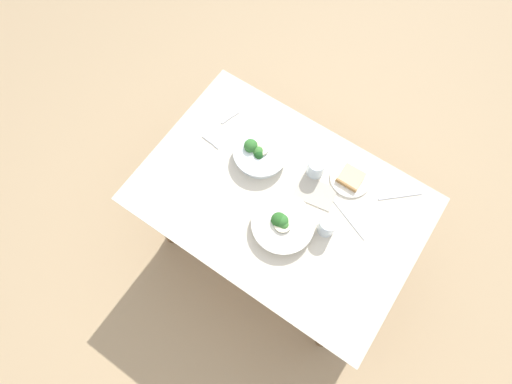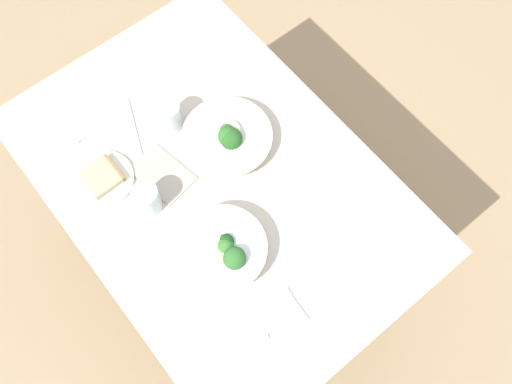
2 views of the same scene
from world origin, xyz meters
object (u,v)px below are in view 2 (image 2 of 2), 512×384
object	(u,v)px
fork_by_far_bowl	(252,342)
water_glass_center	(169,115)
table_knife_right	(48,137)
bread_side_plate	(103,178)
water_glass_side	(147,199)
table_knife_left	(134,126)
napkin_folded_upper	(163,174)
broccoli_bowl_near	(228,138)
fork_by_near_bowl	(295,303)
broccoli_bowl_far	(223,251)

from	to	relation	value
fork_by_far_bowl	water_glass_center	bearing A→B (deg)	90.73
table_knife_right	bread_side_plate	bearing A→B (deg)	-28.90
water_glass_side	table_knife_left	distance (m)	0.28
table_knife_left	napkin_folded_upper	world-z (taller)	napkin_folded_upper
bread_side_plate	fork_by_far_bowl	size ratio (longest dim) A/B	1.84
water_glass_center	bread_side_plate	bearing A→B (deg)	95.82
broccoli_bowl_near	table_knife_left	world-z (taller)	broccoli_bowl_near
water_glass_center	table_knife_right	xyz separation A→B (m)	(0.20, 0.33, -0.05)
bread_side_plate	fork_by_near_bowl	world-z (taller)	bread_side_plate
water_glass_side	fork_by_near_bowl	world-z (taller)	water_glass_side
fork_by_near_bowl	table_knife_left	bearing A→B (deg)	6.85
table_knife_left	napkin_folded_upper	bearing A→B (deg)	14.24
bread_side_plate	water_glass_side	world-z (taller)	water_glass_side
broccoli_bowl_far	fork_by_near_bowl	distance (m)	0.24
bread_side_plate	fork_by_near_bowl	size ratio (longest dim) A/B	1.74
broccoli_bowl_near	water_glass_side	size ratio (longest dim) A/B	2.84
table_knife_left	table_knife_right	bearing A→B (deg)	-98.53
water_glass_center	napkin_folded_upper	world-z (taller)	water_glass_center
water_glass_center	fork_by_far_bowl	distance (m)	0.72
bread_side_plate	napkin_folded_upper	distance (m)	0.18
broccoli_bowl_near	fork_by_near_bowl	size ratio (longest dim) A/B	2.56
table_knife_left	broccoli_bowl_near	bearing A→B (deg)	61.81
bread_side_plate	water_glass_side	xyz separation A→B (m)	(-0.15, -0.06, 0.04)
fork_by_far_bowl	fork_by_near_bowl	size ratio (longest dim) A/B	0.95
fork_by_far_bowl	bread_side_plate	bearing A→B (deg)	113.05
broccoli_bowl_near	fork_by_near_bowl	distance (m)	0.53
water_glass_side	table_knife_left	xyz separation A→B (m)	(0.25, -0.11, -0.05)
broccoli_bowl_near	fork_by_near_bowl	world-z (taller)	broccoli_bowl_near
broccoli_bowl_near	broccoli_bowl_far	bearing A→B (deg)	139.97
broccoli_bowl_near	napkin_folded_upper	xyz separation A→B (m)	(0.04, 0.22, -0.03)
water_glass_center	fork_by_near_bowl	world-z (taller)	water_glass_center
broccoli_bowl_far	fork_by_far_bowl	bearing A→B (deg)	159.50
fork_by_near_bowl	napkin_folded_upper	bearing A→B (deg)	10.47
table_knife_right	fork_by_far_bowl	bearing A→B (deg)	-35.92
broccoli_bowl_near	table_knife_left	bearing A→B (deg)	39.73
broccoli_bowl_far	water_glass_center	xyz separation A→B (m)	(0.44, -0.13, 0.02)
broccoli_bowl_near	fork_by_far_bowl	distance (m)	0.60
broccoli_bowl_far	napkin_folded_upper	world-z (taller)	broccoli_bowl_far
broccoli_bowl_far	fork_by_near_bowl	bearing A→B (deg)	-163.65
water_glass_side	table_knife_left	size ratio (longest dim) A/B	0.45
fork_by_near_bowl	table_knife_left	world-z (taller)	same
water_glass_center	table_knife_left	bearing A→B (deg)	55.68
broccoli_bowl_far	water_glass_side	xyz separation A→B (m)	(0.25, 0.08, 0.01)
table_knife_left	water_glass_side	bearing A→B (deg)	-2.32
broccoli_bowl_near	napkin_folded_upper	size ratio (longest dim) A/B	1.54
broccoli_bowl_far	water_glass_side	distance (m)	0.27
napkin_folded_upper	table_knife_left	bearing A→B (deg)	-7.84
table_knife_right	fork_by_near_bowl	bearing A→B (deg)	-25.89
water_glass_center	table_knife_left	xyz separation A→B (m)	(0.07, 0.10, -0.05)
table_knife_right	broccoli_bowl_far	bearing A→B (deg)	-25.78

